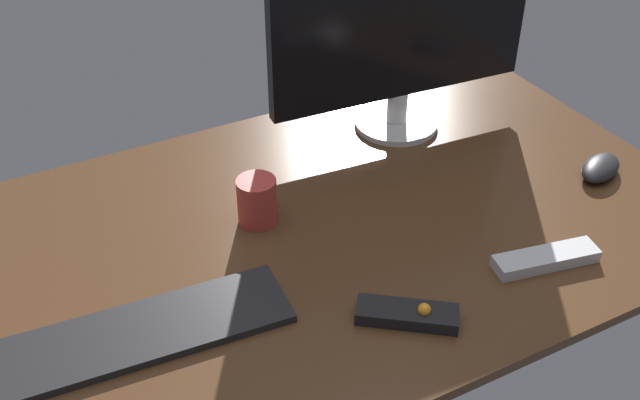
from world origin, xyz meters
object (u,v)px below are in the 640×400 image
monitor (403,22)px  coffee_mug (257,201)px  tv_remote (546,259)px  keyboard (145,332)px  media_remote (407,314)px  computer_mouse (600,168)px

monitor → coffee_mug: size_ratio=6.45×
tv_remote → keyboard: bearing=177.7°
monitor → media_remote: (-30.59, -51.29, -22.84)cm
monitor → tv_remote: 55.95cm
keyboard → monitor: bearing=32.0°
coffee_mug → computer_mouse: bearing=-15.2°
tv_remote → coffee_mug: 51.20cm
keyboard → coffee_mug: 32.80cm
keyboard → tv_remote: (65.29, -15.59, 0.43)cm
computer_mouse → keyboard: bearing=156.1°
keyboard → media_remote: (37.10, -15.90, 0.50)cm
keyboard → coffee_mug: coffee_mug is taller
monitor → computer_mouse: 48.77cm
monitor → computer_mouse: size_ratio=5.01×
monitor → media_remote: size_ratio=3.64×
media_remote → coffee_mug: 35.75cm
keyboard → coffee_mug: bearing=38.5°
computer_mouse → tv_remote: (-27.84, -15.92, -0.50)cm
computer_mouse → tv_remote: computer_mouse is taller
monitor → computer_mouse: bearing=-50.1°
media_remote → coffee_mug: coffee_mug is taller
media_remote → tv_remote: media_remote is taller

